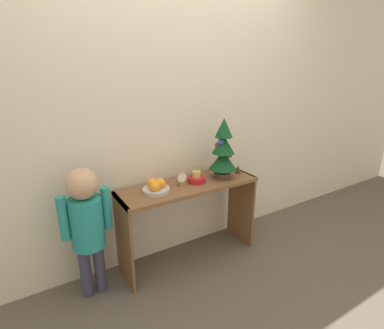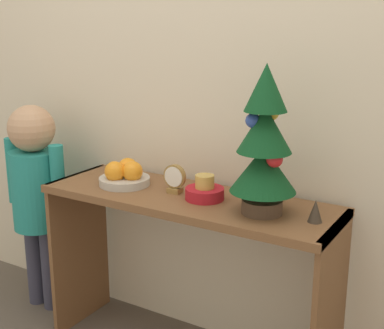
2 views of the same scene
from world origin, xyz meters
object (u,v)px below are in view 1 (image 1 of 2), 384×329
at_px(singing_bowl, 196,178).
at_px(figurine, 238,169).
at_px(mini_tree, 223,150).
at_px(fruit_bowl, 156,187).
at_px(child_figure, 86,219).
at_px(desk_clock, 182,179).

distance_m(singing_bowl, figurine, 0.43).
bearing_deg(singing_bowl, mini_tree, -6.47).
xyz_separation_m(mini_tree, fruit_bowl, (-0.61, 0.02, -0.20)).
xyz_separation_m(fruit_bowl, singing_bowl, (0.37, 0.01, -0.01)).
xyz_separation_m(mini_tree, child_figure, (-1.14, 0.02, -0.33)).
xyz_separation_m(mini_tree, figurine, (0.18, 0.01, -0.21)).
xyz_separation_m(mini_tree, singing_bowl, (-0.24, 0.03, -0.21)).
relative_size(fruit_bowl, singing_bowl, 1.41).
bearing_deg(child_figure, figurine, -0.40).
xyz_separation_m(mini_tree, desk_clock, (-0.38, 0.03, -0.19)).
bearing_deg(child_figure, desk_clock, 0.88).
relative_size(mini_tree, desk_clock, 4.55).
bearing_deg(mini_tree, child_figure, 178.88).
bearing_deg(desk_clock, singing_bowl, -2.60).
relative_size(desk_clock, figurine, 1.46).
xyz_separation_m(singing_bowl, desk_clock, (-0.14, 0.01, 0.02)).
bearing_deg(mini_tree, singing_bowl, 173.53).
bearing_deg(desk_clock, mini_tree, -5.08).
height_order(mini_tree, figurine, mini_tree).
xyz_separation_m(figurine, child_figure, (-1.32, 0.01, -0.12)).
height_order(singing_bowl, desk_clock, desk_clock).
distance_m(mini_tree, fruit_bowl, 0.64).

